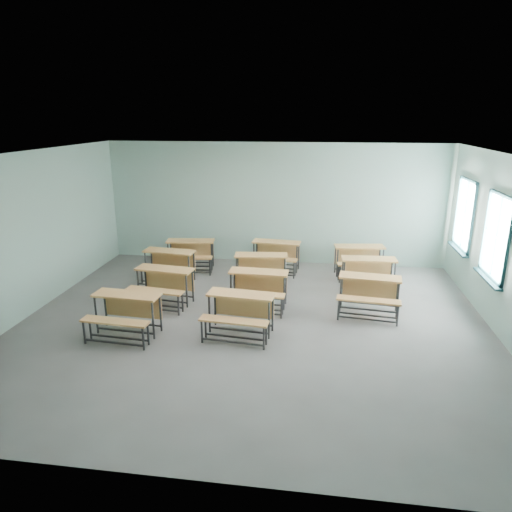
{
  "coord_description": "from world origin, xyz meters",
  "views": [
    {
      "loc": [
        1.19,
        -7.94,
        3.86
      ],
      "look_at": [
        -0.1,
        1.2,
        1.0
      ],
      "focal_mm": 32.0,
      "sensor_mm": 36.0,
      "label": 1
    }
  ],
  "objects_px": {
    "desk_unit_r1c1": "(258,284)",
    "desk_unit_r2c1": "(261,266)",
    "desk_unit_r0c0": "(125,309)",
    "desk_unit_r2c0": "(168,262)",
    "desk_unit_r1c2": "(369,290)",
    "desk_unit_r3c1": "(276,252)",
    "desk_unit_r0c1": "(239,308)",
    "desk_unit_r3c0": "(190,251)",
    "desk_unit_r2c2": "(369,270)",
    "desk_unit_r3c2": "(360,257)",
    "desk_unit_r1c0": "(163,281)"
  },
  "relations": [
    {
      "from": "desk_unit_r0c1",
      "to": "desk_unit_r2c0",
      "type": "relative_size",
      "value": 1.0
    },
    {
      "from": "desk_unit_r0c1",
      "to": "desk_unit_r3c1",
      "type": "relative_size",
      "value": 1.0
    },
    {
      "from": "desk_unit_r0c1",
      "to": "desk_unit_r3c0",
      "type": "relative_size",
      "value": 0.99
    },
    {
      "from": "desk_unit_r3c0",
      "to": "desk_unit_r3c2",
      "type": "xyz_separation_m",
      "value": [
        4.31,
        0.07,
        0.0
      ]
    },
    {
      "from": "desk_unit_r0c0",
      "to": "desk_unit_r3c1",
      "type": "height_order",
      "value": "same"
    },
    {
      "from": "desk_unit_r3c1",
      "to": "desk_unit_r0c1",
      "type": "bearing_deg",
      "value": -88.97
    },
    {
      "from": "desk_unit_r0c1",
      "to": "desk_unit_r3c1",
      "type": "xyz_separation_m",
      "value": [
        0.29,
        3.65,
        0.0
      ]
    },
    {
      "from": "desk_unit_r3c2",
      "to": "desk_unit_r3c1",
      "type": "bearing_deg",
      "value": 169.15
    },
    {
      "from": "desk_unit_r0c0",
      "to": "desk_unit_r1c0",
      "type": "bearing_deg",
      "value": 86.58
    },
    {
      "from": "desk_unit_r0c0",
      "to": "desk_unit_r2c2",
      "type": "relative_size",
      "value": 1.01
    },
    {
      "from": "desk_unit_r3c0",
      "to": "desk_unit_r3c1",
      "type": "relative_size",
      "value": 1.01
    },
    {
      "from": "desk_unit_r1c1",
      "to": "desk_unit_r2c0",
      "type": "bearing_deg",
      "value": 155.15
    },
    {
      "from": "desk_unit_r0c1",
      "to": "desk_unit_r1c1",
      "type": "distance_m",
      "value": 1.28
    },
    {
      "from": "desk_unit_r0c0",
      "to": "desk_unit_r3c1",
      "type": "distance_m",
      "value": 4.6
    },
    {
      "from": "desk_unit_r0c1",
      "to": "desk_unit_r2c1",
      "type": "height_order",
      "value": "same"
    },
    {
      "from": "desk_unit_r0c0",
      "to": "desk_unit_r2c0",
      "type": "bearing_deg",
      "value": 96.78
    },
    {
      "from": "desk_unit_r0c1",
      "to": "desk_unit_r3c0",
      "type": "distance_m",
      "value": 3.95
    },
    {
      "from": "desk_unit_r1c2",
      "to": "desk_unit_r2c2",
      "type": "xyz_separation_m",
      "value": [
        0.11,
        1.23,
        0.0
      ]
    },
    {
      "from": "desk_unit_r1c1",
      "to": "desk_unit_r2c1",
      "type": "height_order",
      "value": "same"
    },
    {
      "from": "desk_unit_r0c0",
      "to": "desk_unit_r2c1",
      "type": "bearing_deg",
      "value": 56.67
    },
    {
      "from": "desk_unit_r2c2",
      "to": "desk_unit_r3c2",
      "type": "height_order",
      "value": "same"
    },
    {
      "from": "desk_unit_r1c1",
      "to": "desk_unit_r3c0",
      "type": "height_order",
      "value": "same"
    },
    {
      "from": "desk_unit_r1c0",
      "to": "desk_unit_r3c1",
      "type": "distance_m",
      "value": 3.27
    },
    {
      "from": "desk_unit_r1c1",
      "to": "desk_unit_r2c1",
      "type": "relative_size",
      "value": 0.97
    },
    {
      "from": "desk_unit_r1c0",
      "to": "desk_unit_r1c1",
      "type": "relative_size",
      "value": 1.05
    },
    {
      "from": "desk_unit_r2c2",
      "to": "desk_unit_r3c0",
      "type": "relative_size",
      "value": 0.96
    },
    {
      "from": "desk_unit_r1c1",
      "to": "desk_unit_r3c0",
      "type": "relative_size",
      "value": 0.95
    },
    {
      "from": "desk_unit_r1c1",
      "to": "desk_unit_r3c1",
      "type": "bearing_deg",
      "value": 89.03
    },
    {
      "from": "desk_unit_r2c0",
      "to": "desk_unit_r1c2",
      "type": "bearing_deg",
      "value": -8.63
    },
    {
      "from": "desk_unit_r1c2",
      "to": "desk_unit_r2c1",
      "type": "xyz_separation_m",
      "value": [
        -2.35,
        1.18,
        0.0
      ]
    },
    {
      "from": "desk_unit_r1c1",
      "to": "desk_unit_r2c0",
      "type": "xyz_separation_m",
      "value": [
        -2.33,
        1.19,
        0.0
      ]
    },
    {
      "from": "desk_unit_r1c2",
      "to": "desk_unit_r3c1",
      "type": "xyz_separation_m",
      "value": [
        -2.12,
        2.37,
        0.0
      ]
    },
    {
      "from": "desk_unit_r2c1",
      "to": "desk_unit_r2c2",
      "type": "bearing_deg",
      "value": -4.23
    },
    {
      "from": "desk_unit_r1c2",
      "to": "desk_unit_r2c1",
      "type": "relative_size",
      "value": 1.01
    },
    {
      "from": "desk_unit_r2c0",
      "to": "desk_unit_r2c1",
      "type": "bearing_deg",
      "value": 5.54
    },
    {
      "from": "desk_unit_r2c2",
      "to": "desk_unit_r3c1",
      "type": "bearing_deg",
      "value": 149.61
    },
    {
      "from": "desk_unit_r1c2",
      "to": "desk_unit_r3c0",
      "type": "distance_m",
      "value": 4.84
    },
    {
      "from": "desk_unit_r3c2",
      "to": "desk_unit_r2c2",
      "type": "bearing_deg",
      "value": -90.45
    },
    {
      "from": "desk_unit_r2c2",
      "to": "desk_unit_r3c1",
      "type": "distance_m",
      "value": 2.51
    },
    {
      "from": "desk_unit_r1c0",
      "to": "desk_unit_r1c1",
      "type": "height_order",
      "value": "same"
    },
    {
      "from": "desk_unit_r2c0",
      "to": "desk_unit_r2c2",
      "type": "distance_m",
      "value": 4.7
    },
    {
      "from": "desk_unit_r3c2",
      "to": "desk_unit_r1c0",
      "type": "bearing_deg",
      "value": -158.56
    },
    {
      "from": "desk_unit_r2c1",
      "to": "desk_unit_r3c0",
      "type": "bearing_deg",
      "value": 147.69
    },
    {
      "from": "desk_unit_r1c0",
      "to": "desk_unit_r3c1",
      "type": "height_order",
      "value": "same"
    },
    {
      "from": "desk_unit_r1c1",
      "to": "desk_unit_r0c1",
      "type": "bearing_deg",
      "value": -94.79
    },
    {
      "from": "desk_unit_r1c0",
      "to": "desk_unit_r2c1",
      "type": "distance_m",
      "value": 2.3
    },
    {
      "from": "desk_unit_r2c1",
      "to": "desk_unit_r2c2",
      "type": "xyz_separation_m",
      "value": [
        2.46,
        0.05,
        0.0
      ]
    },
    {
      "from": "desk_unit_r0c1",
      "to": "desk_unit_r2c1",
      "type": "bearing_deg",
      "value": 93.87
    },
    {
      "from": "desk_unit_r2c0",
      "to": "desk_unit_r3c2",
      "type": "bearing_deg",
      "value": 18.93
    },
    {
      "from": "desk_unit_r0c1",
      "to": "desk_unit_r1c2",
      "type": "bearing_deg",
      "value": 33.28
    }
  ]
}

